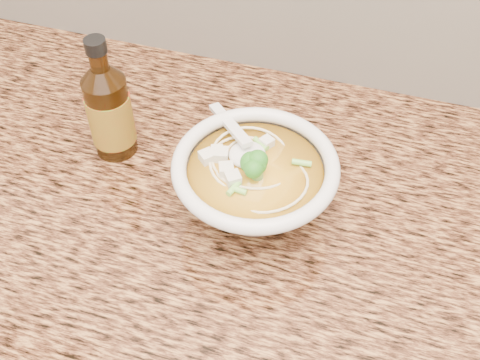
# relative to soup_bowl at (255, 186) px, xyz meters

# --- Properties ---
(counter_slab) EXTENTS (4.00, 0.68, 0.04)m
(counter_slab) POSITION_rel_soup_bowl_xyz_m (0.11, -0.00, -0.07)
(counter_slab) COLOR #A9743E
(counter_slab) RESTS_ON cabinet
(soup_bowl) EXTENTS (0.21, 0.21, 0.12)m
(soup_bowl) POSITION_rel_soup_bowl_xyz_m (0.00, 0.00, 0.00)
(soup_bowl) COLOR white
(soup_bowl) RESTS_ON counter_slab
(hot_sauce_bottle) EXTENTS (0.08, 0.08, 0.19)m
(hot_sauce_bottle) POSITION_rel_soup_bowl_xyz_m (-0.23, 0.05, 0.02)
(hot_sauce_bottle) COLOR #3F2108
(hot_sauce_bottle) RESTS_ON counter_slab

